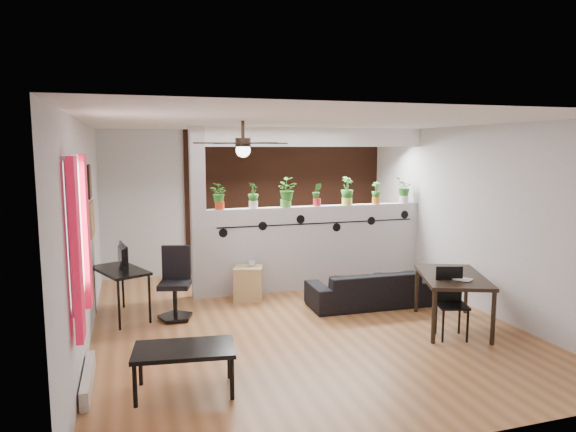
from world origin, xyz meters
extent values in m
cube|color=brown|center=(0.00, 0.00, -0.05)|extent=(6.30, 7.10, 0.10)
cube|color=#B7B7BA|center=(0.00, 3.02, 1.30)|extent=(6.30, 0.04, 2.90)
cube|color=#B7B7BA|center=(0.00, -3.02, 1.30)|extent=(6.30, 0.04, 2.90)
cube|color=#B7B7BA|center=(-2.62, 0.00, 1.30)|extent=(0.04, 7.10, 2.90)
cube|color=#B7B7BA|center=(2.62, 0.00, 1.30)|extent=(0.04, 7.10, 2.90)
cube|color=white|center=(0.00, 0.00, 2.65)|extent=(6.30, 7.10, 0.10)
cube|color=#BCBCC1|center=(0.80, 1.50, 0.68)|extent=(3.60, 0.18, 1.35)
cube|color=white|center=(0.80, 1.50, 2.45)|extent=(3.60, 0.18, 0.30)
cube|color=#BCBCC1|center=(-1.11, 1.50, 1.30)|extent=(0.22, 0.20, 2.60)
cube|color=brown|center=(0.80, 2.97, 1.30)|extent=(3.90, 0.05, 2.60)
cube|color=black|center=(0.80, 1.40, 1.08)|extent=(3.31, 0.01, 0.02)
cylinder|color=black|center=(-0.75, 1.40, 1.00)|extent=(0.14, 0.01, 0.14)
cylinder|color=black|center=(-0.13, 1.40, 1.08)|extent=(0.14, 0.01, 0.14)
cylinder|color=black|center=(0.49, 1.40, 1.16)|extent=(0.14, 0.01, 0.14)
cylinder|color=black|center=(1.11, 1.40, 1.00)|extent=(0.14, 0.01, 0.14)
cylinder|color=black|center=(1.73, 1.40, 1.08)|extent=(0.14, 0.01, 0.14)
cylinder|color=black|center=(2.35, 1.40, 1.16)|extent=(0.14, 0.01, 0.14)
cube|color=white|center=(-2.58, -1.20, 1.55)|extent=(0.02, 0.95, 1.25)
cube|color=white|center=(-2.57, -1.20, 1.55)|extent=(0.04, 1.05, 1.35)
cube|color=red|center=(-2.53, -1.70, 1.45)|extent=(0.06, 0.30, 1.55)
cube|color=red|center=(-2.53, -0.70, 1.45)|extent=(0.06, 0.30, 1.55)
cube|color=beige|center=(-2.54, -1.20, 0.09)|extent=(0.08, 1.00, 0.18)
cube|color=#A47A4F|center=(-2.58, 0.95, 1.35)|extent=(0.03, 0.60, 0.45)
cube|color=#8C7259|center=(-2.58, 0.90, 1.85)|extent=(0.03, 0.30, 0.40)
cube|color=black|center=(-2.58, 0.90, 1.85)|extent=(0.02, 0.34, 0.44)
cylinder|color=black|center=(-0.80, -0.30, 2.50)|extent=(0.04, 0.04, 0.20)
cylinder|color=black|center=(-0.80, -0.30, 2.35)|extent=(0.18, 0.18, 0.10)
sphere|color=white|center=(-0.80, -0.30, 2.26)|extent=(0.17, 0.17, 0.17)
cube|color=black|center=(-0.48, -0.18, 2.34)|extent=(0.55, 0.29, 0.01)
cube|color=black|center=(-0.92, 0.02, 2.34)|extent=(0.29, 0.55, 0.01)
cube|color=black|center=(-1.12, -0.42, 2.34)|extent=(0.55, 0.29, 0.01)
cube|color=black|center=(-0.68, -0.62, 2.34)|extent=(0.29, 0.55, 0.01)
cylinder|color=red|center=(-0.78, 1.50, 1.41)|extent=(0.14, 0.14, 0.12)
imported|color=#1A5317|center=(-0.78, 1.50, 1.60)|extent=(0.25, 0.26, 0.31)
cylinder|color=white|center=(-0.25, 1.50, 1.41)|extent=(0.14, 0.14, 0.12)
imported|color=#1A5317|center=(-0.25, 1.50, 1.60)|extent=(0.23, 0.25, 0.30)
cylinder|color=#4B9837|center=(0.27, 1.50, 1.41)|extent=(0.17, 0.17, 0.12)
imported|color=#1A5317|center=(0.27, 1.50, 1.63)|extent=(0.29, 0.31, 0.37)
cylinder|color=red|center=(0.80, 1.50, 1.41)|extent=(0.13, 0.13, 0.12)
imported|color=#1A5317|center=(0.80, 1.50, 1.59)|extent=(0.22, 0.20, 0.27)
cylinder|color=#CED34A|center=(1.33, 1.50, 1.41)|extent=(0.17, 0.17, 0.12)
imported|color=#1A5317|center=(1.33, 1.50, 1.63)|extent=(0.30, 0.27, 0.36)
cylinder|color=orange|center=(1.85, 1.50, 1.41)|extent=(0.13, 0.13, 0.12)
imported|color=#1A5317|center=(1.85, 1.50, 1.58)|extent=(0.23, 0.21, 0.27)
cylinder|color=silver|center=(2.38, 1.50, 1.41)|extent=(0.16, 0.16, 0.12)
imported|color=#1A5317|center=(2.38, 1.50, 1.62)|extent=(0.28, 0.28, 0.33)
imported|color=black|center=(1.19, 0.37, 0.25)|extent=(1.70, 0.71, 0.49)
cube|color=tan|center=(-0.42, 1.16, 0.25)|extent=(0.51, 0.48, 0.51)
imported|color=gray|center=(-0.37, 1.16, 0.55)|extent=(0.13, 0.13, 0.09)
cube|color=black|center=(-2.25, 0.84, 0.66)|extent=(0.82, 1.06, 0.04)
cylinder|color=black|center=(-2.27, 0.36, 0.32)|extent=(0.03, 0.03, 0.64)
cylinder|color=black|center=(-1.89, 0.52, 0.32)|extent=(0.03, 0.03, 0.64)
cylinder|color=black|center=(-2.61, 1.15, 0.32)|extent=(0.03, 0.03, 0.64)
cylinder|color=black|center=(-2.23, 1.31, 0.32)|extent=(0.03, 0.03, 0.64)
imported|color=black|center=(-2.25, 0.99, 0.76)|extent=(0.31, 0.10, 0.17)
cylinder|color=black|center=(-1.56, 0.57, 0.04)|extent=(0.50, 0.50, 0.04)
cylinder|color=black|center=(-1.56, 0.57, 0.25)|extent=(0.06, 0.06, 0.42)
cube|color=black|center=(-1.56, 0.57, 0.48)|extent=(0.49, 0.49, 0.07)
cube|color=black|center=(-1.52, 0.74, 0.74)|extent=(0.38, 0.15, 0.46)
cube|color=black|center=(1.79, -0.77, 0.66)|extent=(1.16, 1.44, 0.04)
cylinder|color=black|center=(1.27, -1.19, 0.32)|extent=(0.05, 0.05, 0.64)
cylinder|color=black|center=(1.90, -1.44, 0.32)|extent=(0.05, 0.05, 0.64)
cylinder|color=black|center=(1.69, -0.11, 0.32)|extent=(0.05, 0.05, 0.64)
cylinder|color=black|center=(2.32, -0.36, 0.32)|extent=(0.05, 0.05, 0.64)
imported|color=gray|center=(1.69, -1.07, 0.69)|extent=(0.24, 0.26, 0.02)
cube|color=black|center=(1.57, -1.11, 0.41)|extent=(0.43, 0.43, 0.03)
cube|color=black|center=(1.61, -0.96, 0.63)|extent=(0.32, 0.12, 0.43)
cube|color=black|center=(1.38, -1.21, 0.20)|extent=(0.03, 0.03, 0.41)
cube|color=black|center=(1.66, -1.29, 0.20)|extent=(0.03, 0.03, 0.41)
cube|color=black|center=(1.47, -0.93, 0.42)|extent=(0.03, 0.03, 0.83)
cube|color=black|center=(1.75, -1.02, 0.42)|extent=(0.03, 0.03, 0.83)
cube|color=black|center=(-1.66, -1.55, 0.42)|extent=(1.00, 0.64, 0.04)
cylinder|color=black|center=(-2.11, -1.72, 0.20)|extent=(0.04, 0.04, 0.40)
cylinder|color=black|center=(-1.26, -1.83, 0.20)|extent=(0.04, 0.04, 0.40)
cylinder|color=black|center=(-2.05, -1.28, 0.20)|extent=(0.04, 0.04, 0.40)
cylinder|color=black|center=(-1.20, -1.39, 0.20)|extent=(0.04, 0.04, 0.40)
camera|label=1|loc=(-2.09, -6.22, 2.30)|focal=32.00mm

